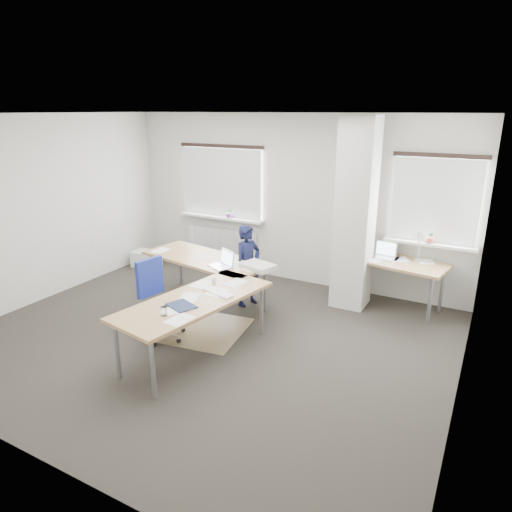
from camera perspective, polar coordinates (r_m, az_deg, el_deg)
The scene contains 8 objects.
ground at distance 6.10m, azimuth -6.07°, elevation -10.08°, with size 6.00×6.00×0.00m, color black.
room_shell at distance 5.78m, azimuth -2.58°, elevation 6.88°, with size 6.04×5.04×2.82m.
floor_mat at distance 6.34m, azimuth -7.40°, elevation -8.93°, with size 1.28×1.08×0.01m, color #90784E.
white_crate at distance 8.88m, azimuth -13.55°, elevation -0.34°, with size 0.49×0.34×0.29m, color white.
desk_main at distance 6.12m, azimuth -6.53°, elevation -2.86°, with size 2.40×2.98×0.96m.
desk_side at distance 7.01m, azimuth 17.27°, elevation -0.93°, with size 1.50×0.93×1.22m.
task_chair at distance 6.08m, azimuth -11.69°, elevation -7.41°, with size 0.57×0.56×1.04m.
person at distance 6.82m, azimuth -1.03°, elevation -1.20°, with size 0.45×0.30×1.24m, color black.
Camera 1 is at (3.10, -4.41, 2.85)m, focal length 32.00 mm.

